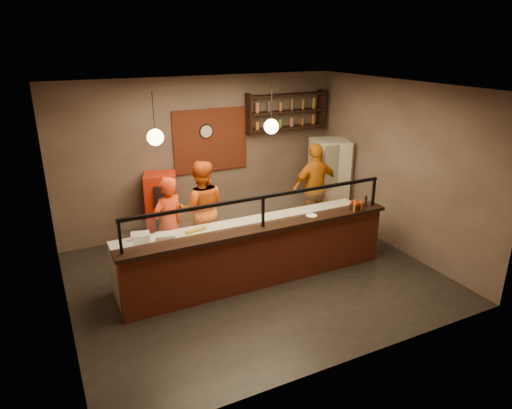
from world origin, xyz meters
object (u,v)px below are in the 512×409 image
cook_left (169,225)px  pepper_mill (366,201)px  wall_clock (206,131)px  fridge (328,181)px  red_cooler (162,208)px  cook_right (315,188)px  condiment_caddy (356,207)px  pizza_dough (240,227)px  cook_mid (202,210)px

cook_left → pepper_mill: size_ratio=8.39×
wall_clock → cook_left: size_ratio=0.17×
cook_left → fridge: bearing=167.6°
cook_left → red_cooler: (0.22, 1.26, -0.15)m
cook_right → fridge: size_ratio=1.02×
condiment_caddy → pepper_mill: bearing=12.6°
cook_left → condiment_caddy: bearing=134.3°
cook_left → fridge: (3.82, 0.73, 0.06)m
fridge → red_cooler: bearing=-169.1°
wall_clock → condiment_caddy: (1.71, -2.82, -0.99)m
cook_left → red_cooler: bearing=-123.2°
pizza_dough → pepper_mill: (2.25, -0.47, 0.26)m
cook_left → condiment_caddy: 3.28m
cook_left → wall_clock: bearing=-153.3°
cook_left → red_cooler: cook_left is taller
cook_right → pepper_mill: bearing=89.6°
wall_clock → cook_left: bearing=-130.0°
pepper_mill → cook_left: bearing=160.0°
fridge → condiment_caddy: fridge is taller
wall_clock → fridge: 2.89m
pepper_mill → fridge: bearing=74.2°
cook_mid → pizza_dough: 1.07m
cook_right → fridge: bearing=-150.5°
cook_mid → pepper_mill: bearing=166.0°
fridge → condiment_caddy: (-0.79, -1.98, 0.19)m
fridge → pizza_dough: 3.15m
cook_right → cook_mid: bearing=2.0°
wall_clock → pizza_dough: wall_clock is taller
pepper_mill → cook_right: bearing=90.1°
cook_left → pizza_dough: cook_left is taller
pizza_dough → pepper_mill: pepper_mill is taller
wall_clock → condiment_caddy: bearing=-58.9°
cook_mid → pizza_dough: (0.31, -1.03, -0.02)m
pizza_dough → wall_clock: bearing=82.7°
cook_left → cook_mid: cook_mid is taller
cook_mid → pepper_mill: (2.56, -1.50, 0.24)m
cook_mid → pizza_dough: bearing=123.3°
wall_clock → red_cooler: bearing=-164.2°
cook_mid → pizza_dough: size_ratio=3.58×
cook_right → fridge: 0.64m
wall_clock → cook_mid: bearing=-115.6°
fridge → red_cooler: (-3.60, 0.53, -0.21)m
condiment_caddy → fridge: bearing=68.2°
cook_left → pizza_dough: size_ratio=3.36×
pizza_dough → condiment_caddy: (2.00, -0.53, 0.21)m
cook_mid → pepper_mill: size_ratio=8.95×
cook_mid → red_cooler: cook_mid is taller
cook_left → fridge: fridge is taller
cook_right → pepper_mill: (0.00, -1.61, 0.22)m
fridge → condiment_caddy: 2.15m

